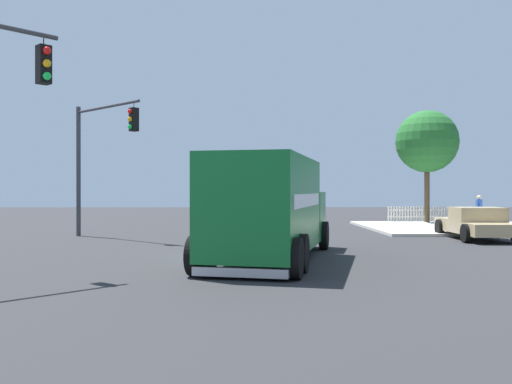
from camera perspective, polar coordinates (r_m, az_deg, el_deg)
name	(u,v)px	position (r m, az deg, el deg)	size (l,w,h in m)	color
ground_plane	(245,254)	(17.94, -1.12, -6.56)	(100.00, 100.00, 0.00)	#2B2B2D
sidewalk_corner_near	(459,228)	(31.66, 20.49, -3.52)	(10.01, 10.01, 0.14)	beige
delivery_truck	(271,208)	(16.19, 1.54, -1.71)	(4.50, 8.53, 3.04)	#146B2D
traffic_light_secondary	(96,148)	(25.06, -16.41, 4.40)	(3.57, 3.43, 5.95)	#38383D
pickup_tan	(476,222)	(25.23, 22.05, -2.96)	(2.44, 5.28, 1.38)	tan
pedestrian_near_corner	(479,209)	(31.40, 22.35, -1.64)	(0.40, 0.40, 1.71)	navy
picket_fence_run	(429,214)	(36.10, 17.72, -2.19)	(5.32, 0.05, 0.95)	silver
shade_tree_near	(427,142)	(35.16, 17.49, 5.04)	(3.81, 3.81, 6.88)	brown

